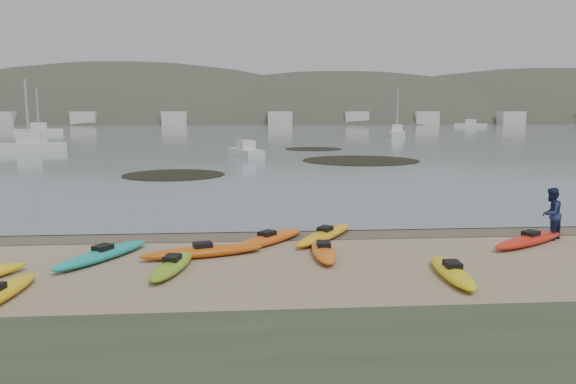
{
  "coord_description": "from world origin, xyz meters",
  "views": [
    {
      "loc": [
        -1.58,
        -20.22,
        4.48
      ],
      "look_at": [
        0.0,
        0.0,
        1.5
      ],
      "focal_mm": 35.0,
      "sensor_mm": 36.0,
      "label": 1
    }
  ],
  "objects": [
    {
      "name": "ground",
      "position": [
        0.0,
        0.0,
        0.0
      ],
      "size": [
        600.0,
        600.0,
        0.0
      ],
      "primitive_type": "plane",
      "color": "tan",
      "rests_on": "ground"
    },
    {
      "name": "wet_sand",
      "position": [
        0.0,
        -0.3,
        0.0
      ],
      "size": [
        60.0,
        60.0,
        0.0
      ],
      "primitive_type": "plane",
      "color": "brown",
      "rests_on": "ground"
    },
    {
      "name": "water",
      "position": [
        0.0,
        300.0,
        0.01
      ],
      "size": [
        1200.0,
        1200.0,
        0.0
      ],
      "primitive_type": "plane",
      "color": "slate",
      "rests_on": "ground"
    },
    {
      "name": "kayaks",
      "position": [
        -1.34,
        -4.04,
        0.17
      ],
      "size": [
        21.61,
        9.59,
        0.34
      ],
      "color": "#1BA89F",
      "rests_on": "ground"
    },
    {
      "name": "person_east",
      "position": [
        9.0,
        -1.88,
        0.91
      ],
      "size": [
        1.12,
        1.08,
        1.82
      ],
      "primitive_type": "imported",
      "rotation": [
        0.0,
        0.0,
        3.79
      ],
      "color": "navy",
      "rests_on": "ground"
    },
    {
      "name": "kelp_mats",
      "position": [
        4.4,
        29.28,
        0.03
      ],
      "size": [
        23.79,
        31.65,
        0.04
      ],
      "color": "black",
      "rests_on": "water"
    },
    {
      "name": "moored_boats",
      "position": [
        3.01,
        77.5,
        0.54
      ],
      "size": [
        103.9,
        93.15,
        1.16
      ],
      "color": "silver",
      "rests_on": "ground"
    },
    {
      "name": "far_hills",
      "position": [
        39.38,
        193.97,
        -15.93
      ],
      "size": [
        550.0,
        135.0,
        80.0
      ],
      "color": "#384235",
      "rests_on": "ground"
    },
    {
      "name": "far_town",
      "position": [
        6.0,
        145.0,
        2.0
      ],
      "size": [
        199.0,
        5.0,
        4.0
      ],
      "color": "beige",
      "rests_on": "ground"
    }
  ]
}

